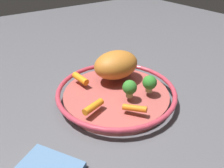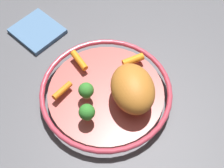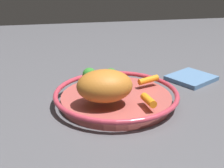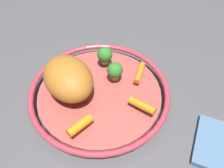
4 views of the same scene
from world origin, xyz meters
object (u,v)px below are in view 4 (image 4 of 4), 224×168
(broccoli_floret_mid, at_px, (115,70))
(broccoli_floret_edge, at_px, (105,55))
(baby_carrot_near_rim, at_px, (140,73))
(roast_chicken_piece, at_px, (68,78))
(serving_bowl, at_px, (100,94))
(baby_carrot_right, at_px, (142,105))
(baby_carrot_back, at_px, (80,125))

(broccoli_floret_mid, bearing_deg, broccoli_floret_edge, 167.45)
(baby_carrot_near_rim, bearing_deg, roast_chicken_piece, -111.56)
(serving_bowl, distance_m, baby_carrot_right, 0.12)
(baby_carrot_near_rim, relative_size, baby_carrot_back, 1.01)
(roast_chicken_piece, height_order, broccoli_floret_mid, roast_chicken_piece)
(baby_carrot_back, distance_m, broccoli_floret_mid, 0.16)
(baby_carrot_near_rim, height_order, baby_carrot_right, baby_carrot_right)
(serving_bowl, relative_size, baby_carrot_near_rim, 5.73)
(serving_bowl, height_order, roast_chicken_piece, roast_chicken_piece)
(baby_carrot_near_rim, distance_m, baby_carrot_back, 0.20)
(broccoli_floret_mid, height_order, broccoli_floret_edge, same)
(roast_chicken_piece, bearing_deg, baby_carrot_right, 34.96)
(roast_chicken_piece, bearing_deg, baby_carrot_back, -20.04)
(baby_carrot_back, bearing_deg, serving_bowl, 123.75)
(serving_bowl, xyz_separation_m, baby_carrot_back, (0.06, -0.09, 0.03))
(baby_carrot_near_rim, xyz_separation_m, baby_carrot_right, (0.08, -0.06, 0.00))
(serving_bowl, relative_size, baby_carrot_right, 5.43)
(baby_carrot_right, xyz_separation_m, broccoli_floret_mid, (-0.11, 0.01, 0.02))
(baby_carrot_right, bearing_deg, broccoli_floret_mid, 176.33)
(baby_carrot_back, bearing_deg, baby_carrot_right, 73.63)
(serving_bowl, xyz_separation_m, baby_carrot_near_rim, (0.02, 0.11, 0.03))
(serving_bowl, distance_m, baby_carrot_near_rim, 0.11)
(baby_carrot_right, height_order, broccoli_floret_mid, broccoli_floret_mid)
(roast_chicken_piece, height_order, broccoli_floret_edge, roast_chicken_piece)
(serving_bowl, relative_size, broccoli_floret_edge, 7.04)
(serving_bowl, xyz_separation_m, broccoli_floret_mid, (-0.01, 0.05, 0.04))
(serving_bowl, relative_size, broccoli_floret_mid, 7.16)
(broccoli_floret_mid, distance_m, broccoli_floret_edge, 0.06)
(baby_carrot_near_rim, distance_m, broccoli_floret_edge, 0.10)
(roast_chicken_piece, relative_size, baby_carrot_near_rim, 2.35)
(roast_chicken_piece, height_order, baby_carrot_near_rim, roast_chicken_piece)
(baby_carrot_near_rim, height_order, broccoli_floret_mid, broccoli_floret_mid)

